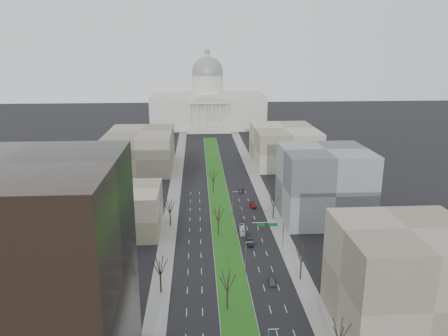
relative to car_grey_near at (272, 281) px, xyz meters
name	(u,v)px	position (x,y,z in m)	size (l,w,h in m)	color
ground	(218,193)	(-9.81, 69.59, -0.71)	(600.00, 600.00, 0.00)	black
median	(218,194)	(-9.81, 68.57, -0.61)	(8.00, 222.03, 0.20)	#999993
sidewalk_left	(171,218)	(-27.31, 44.59, -0.63)	(5.00, 330.00, 0.15)	gray
sidewalk_right	(272,215)	(7.69, 44.59, -0.63)	(5.00, 330.00, 0.15)	gray
capitol	(208,105)	(-9.81, 219.17, 15.60)	(80.00, 46.00, 55.00)	beige
building_glass_tower	(14,287)	(-46.81, -32.41, 19.29)	(34.00, 30.00, 40.00)	black
building_beige_left	(118,210)	(-42.81, 34.59, 6.29)	(26.00, 22.00, 14.00)	gray
building_tan_right	(403,279)	(23.19, -18.41, 10.29)	(26.00, 24.00, 22.00)	gray
building_grey_right	(324,184)	(24.19, 41.59, 11.29)	(28.00, 26.00, 24.00)	slate
building_far_left	(141,150)	(-44.81, 109.59, 8.29)	(30.00, 40.00, 18.00)	gray
building_far_right	(284,146)	(25.19, 114.59, 8.29)	(30.00, 40.00, 18.00)	gray
tree_left_mid	(160,266)	(-27.01, -2.41, 6.29)	(5.40, 5.40, 9.72)	black
tree_left_far	(170,206)	(-27.01, 37.59, 6.13)	(5.28, 5.28, 9.50)	black
tree_right_near	(340,331)	(7.39, -28.41, 5.98)	(5.16, 5.16, 9.29)	black
tree_right_mid	(302,253)	(7.39, 1.59, 6.45)	(5.52, 5.52, 9.94)	black
tree_right_far	(274,201)	(7.39, 41.59, 5.82)	(5.04, 5.04, 9.07)	black
tree_median_a	(227,281)	(-11.81, -10.41, 6.29)	(5.40, 5.40, 9.72)	black
tree_median_b	(218,214)	(-11.81, 29.59, 6.29)	(5.40, 5.40, 9.72)	black
tree_median_c	(213,177)	(-11.81, 69.59, 6.29)	(5.40, 5.40, 9.72)	black
streetlamp_median_b	(246,258)	(-6.05, 4.59, 4.10)	(1.90, 0.20, 9.16)	gray
streetlamp_median_c	(233,203)	(-6.05, 44.59, 4.10)	(1.90, 0.20, 9.16)	gray
mast_arm_signs	(274,228)	(3.68, 19.61, 5.40)	(9.12, 0.24, 8.09)	gray
car_grey_near	(272,281)	(0.00, 0.00, 0.00)	(1.67, 4.16, 1.42)	#505358
car_black	(250,242)	(-2.93, 22.25, 0.10)	(1.71, 4.90, 1.62)	black
car_red	(253,205)	(1.90, 53.08, -0.01)	(1.96, 4.82, 1.40)	maroon
car_grey_far	(240,190)	(-0.83, 70.73, -0.05)	(2.18, 4.73, 1.31)	#4A4D51
box_van	(242,230)	(-4.22, 30.89, 0.28)	(1.65, 7.06, 1.97)	silver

